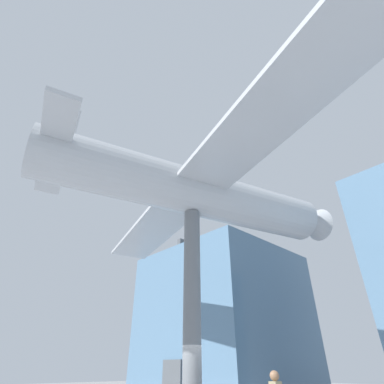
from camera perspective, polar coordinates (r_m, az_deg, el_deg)
glass_pavilion_left at (r=26.35m, az=6.11°, el=-23.20°), size 10.76×10.59×10.78m
support_pylon_central at (r=11.38m, az=-0.00°, el=-21.01°), size 0.63×0.63×7.45m
suspended_airplane at (r=13.14m, az=1.07°, el=-0.23°), size 18.98×14.53×3.44m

